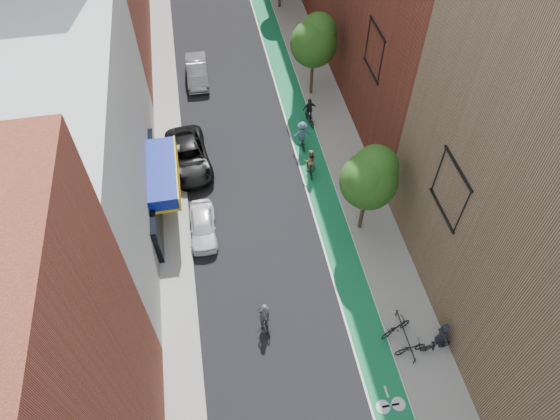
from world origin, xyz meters
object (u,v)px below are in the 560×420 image
parked_car_silver (197,71)px  pedestrian (443,334)px  cyclist_lead (265,319)px  cyclist_lane_near (310,164)px  cyclist_lane_far (302,136)px  cyclist_lane_mid (309,114)px  parked_car_black (189,156)px  parked_car_white (203,226)px

parked_car_silver → pedestrian: pedestrian is taller
parked_car_silver → cyclist_lead: size_ratio=2.40×
cyclist_lane_near → cyclist_lane_far: 2.76m
parked_car_silver → cyclist_lane_far: bearing=-53.5°
cyclist_lead → cyclist_lane_mid: size_ratio=0.93×
parked_car_black → parked_car_silver: (1.35, 9.97, -0.03)m
parked_car_white → cyclist_lane_far: size_ratio=1.79×
cyclist_lane_mid → cyclist_lane_far: (-1.13, -2.55, 0.26)m
parked_car_white → parked_car_silver: parked_car_silver is taller
cyclist_lead → cyclist_lane_near: cyclist_lane_near is taller
cyclist_lane_far → parked_car_white: bearing=36.9°
parked_car_silver → cyclist_lane_near: size_ratio=2.29×
cyclist_lane_near → cyclist_lane_mid: bearing=-102.0°
cyclist_lane_mid → cyclist_lane_far: size_ratio=0.97×
parked_car_white → pedestrian: (11.78, -9.72, 0.31)m
cyclist_lead → parked_car_black: bearing=-82.2°
cyclist_lead → pedestrian: cyclist_lead is taller
parked_car_silver → cyclist_lane_mid: size_ratio=2.23×
cyclist_lead → pedestrian: 9.42m
parked_car_black → cyclist_lane_mid: 9.74m
cyclist_lane_far → cyclist_lane_near: bearing=85.7°
parked_car_silver → cyclist_lane_mid: bearing=-40.5°
cyclist_lead → cyclist_lane_mid: bearing=-116.5°
cyclist_lead → cyclist_lane_near: (4.94, 10.84, 0.24)m
cyclist_lane_near → parked_car_white: bearing=27.0°
parked_car_white → cyclist_lane_near: (7.71, 3.86, 0.22)m
cyclist_lead → parked_car_white: bearing=-74.2°
parked_car_white → cyclist_lane_near: 8.63m
cyclist_lead → cyclist_lane_far: bearing=-115.9°
pedestrian → parked_car_white: bearing=-114.6°
parked_car_white → cyclist_lane_far: bearing=41.9°
cyclist_lead → cyclist_lane_far: cyclist_lane_far is taller
parked_car_white → cyclist_lane_far: cyclist_lane_far is taller
cyclist_lane_far → pedestrian: 16.82m
parked_car_black → cyclist_lead: (3.19, -13.24, -0.16)m
parked_car_white → cyclist_lead: bearing=-67.0°
parked_car_black → parked_car_silver: parked_car_black is taller
cyclist_lane_near → parked_car_silver: bearing=-60.9°
parked_car_white → pedestrian: 15.27m
parked_car_white → cyclist_lead: size_ratio=1.99×
parked_car_black → cyclist_lane_far: cyclist_lane_far is taller
parked_car_black → cyclist_lane_far: size_ratio=2.65×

